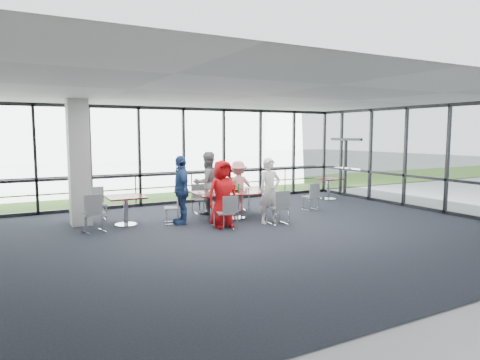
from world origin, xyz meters
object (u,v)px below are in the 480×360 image
diner_far_left (207,183)px  chair_main_nl (226,213)px  side_table_left (125,200)px  chair_main_end (172,208)px  diner_near_right (270,191)px  chair_spare_r (311,197)px  chair_main_nr (278,208)px  chair_main_fl (202,199)px  chair_main_fr (237,195)px  main_table (235,195)px  structural_column (79,163)px  side_table_right (328,182)px  diner_far_right (238,186)px  chair_spare_la (94,213)px  diner_near_left (223,194)px  chair_spare_lb (98,204)px  diner_end (181,190)px

diner_far_left → chair_main_nl: bearing=71.9°
side_table_left → chair_main_end: size_ratio=1.13×
diner_near_right → chair_spare_r: 2.36m
chair_main_nr → chair_main_fl: size_ratio=1.04×
side_table_left → chair_main_nr: size_ratio=1.08×
chair_main_fr → chair_main_fl: bearing=15.5°
main_table → chair_spare_r: (2.63, -0.00, -0.23)m
structural_column → side_table_left: 1.52m
diner_far_left → chair_main_nl: (-0.45, -2.08, -0.50)m
side_table_right → diner_far_right: diner_far_right is taller
diner_near_right → chair_spare_la: (-4.23, 1.09, -0.40)m
diner_far_right → chair_main_fl: (-1.08, 0.25, -0.35)m
chair_spare_la → diner_far_right: bearing=-1.6°
diner_near_left → chair_spare_la: size_ratio=1.85×
diner_far_right → chair_main_nr: (0.05, -2.08, -0.33)m
main_table → diner_far_right: bearing=62.0°
chair_spare_lb → diner_far_right: bearing=169.8°
side_table_left → diner_near_left: bearing=-33.5°
diner_far_left → chair_spare_lb: 3.08m
side_table_right → diner_far_left: diner_far_left is taller
diner_near_right → diner_far_left: size_ratio=0.94×
diner_far_left → diner_far_right: bearing=166.8°
main_table → chair_main_fr: chair_main_fr is taller
diner_end → chair_main_fr: size_ratio=1.83×
diner_near_right → chair_spare_r: bearing=25.1°
diner_far_left → main_table: bearing=104.9°
side_table_left → diner_near_right: 3.71m
side_table_right → chair_spare_la: chair_spare_la is taller
diner_near_left → chair_spare_lb: (-2.60, 2.34, -0.41)m
structural_column → chair_spare_la: size_ratio=3.51×
diner_near_right → chair_spare_la: bearing=166.3°
structural_column → chair_spare_lb: 1.30m
structural_column → chair_main_end: structural_column is taller
side_table_left → chair_main_fl: bearing=13.4°
structural_column → side_table_left: size_ratio=3.43×
chair_spare_r → side_table_left: bearing=168.7°
chair_spare_lb → diner_end: bearing=141.2°
diner_far_left → chair_main_nl: 2.19m
diner_end → chair_spare_lb: 2.39m
side_table_left → diner_far_right: diner_far_right is taller
diner_far_right → chair_spare_lb: (-3.95, 0.66, -0.33)m
structural_column → diner_near_left: (3.08, -2.00, -0.76)m
diner_near_left → diner_end: (-0.76, 0.90, 0.05)m
structural_column → diner_end: structural_column is taller
chair_main_fl → diner_far_right: bearing=178.9°
chair_main_nr → chair_spare_la: 4.54m
diner_near_right → diner_end: 2.30m
chair_main_nr → main_table: bearing=122.4°
diner_near_left → diner_far_right: 2.16m
diner_end → chair_main_end: size_ratio=2.16×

